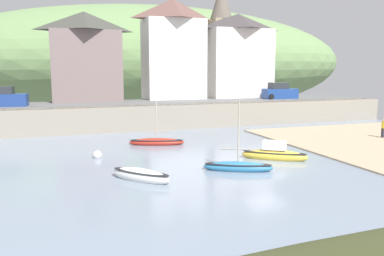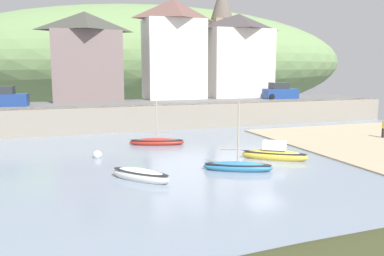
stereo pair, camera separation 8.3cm
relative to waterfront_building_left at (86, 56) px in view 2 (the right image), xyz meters
The scene contains 14 objects.
quay_seawall 13.16m from the waterfront_building_left, 41.24° to the right, with size 48.00×9.40×2.40m.
hillside_backdrop 33.36m from the waterfront_building_left, 64.05° to the left, with size 80.00×44.00×20.61m.
waterfront_building_left is the anchor object (origin of this frame).
waterfront_building_centre 10.33m from the waterfront_building_left, ahead, with size 7.29×4.91×11.76m.
waterfront_building_right 18.82m from the waterfront_building_left, ahead, with size 8.25×5.32×10.40m.
church_with_spire 18.87m from the waterfront_building_left, 12.38° to the left, with size 3.00×3.00×15.08m.
motorboat_with_cabin 27.05m from the waterfront_building_left, 88.71° to the right, with size 3.19×3.49×0.86m.
sailboat_nearest_shore 18.21m from the waterfront_building_left, 76.22° to the right, with size 4.56×2.57×3.66m.
dinghy_open_wooden 27.01m from the waterfront_building_left, 67.19° to the right, with size 4.10×3.42×1.45m.
sailboat_far_left 27.65m from the waterfront_building_left, 75.86° to the right, with size 4.18×2.83×4.33m.
parked_car_near_slipway 10.18m from the waterfront_building_left, 150.96° to the right, with size 4.27×2.17×1.95m.
parked_car_by_wall 23.19m from the waterfront_building_left, 11.38° to the right, with size 4.18×1.91×1.95m.
person_on_slipway 31.37m from the waterfront_building_left, 40.86° to the right, with size 0.34×0.34×1.62m.
mooring_buoy 20.87m from the waterfront_building_left, 93.02° to the right, with size 0.63×0.63×0.63m.
Camera 2 is at (-12.52, -21.95, 6.05)m, focal length 37.68 mm.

